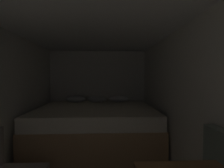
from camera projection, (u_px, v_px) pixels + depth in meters
The scene contains 4 objects.
wall_back at pixel (98, 91), 4.35m from camera, with size 2.59×0.05×2.11m, color silver.
wall_right at pixel (190, 105), 2.06m from camera, with size 0.05×4.63×2.11m, color silver.
ceiling_slab at pixel (89, 17), 1.97m from camera, with size 2.59×4.63×0.05m, color white.
bed at pixel (96, 125), 3.41m from camera, with size 2.37×1.81×0.95m.
Camera 1 is at (0.20, -0.45, 1.41)m, focal length 26.18 mm.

